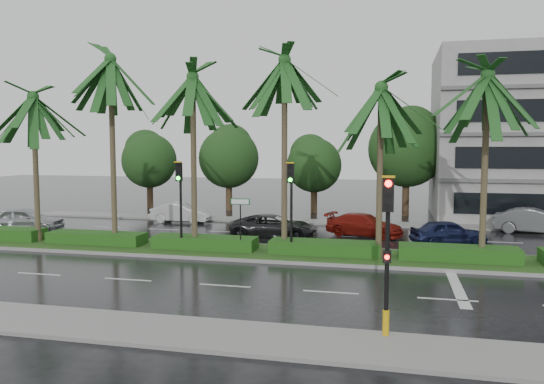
% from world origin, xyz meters
% --- Properties ---
extents(ground, '(120.00, 120.00, 0.00)m').
position_xyz_m(ground, '(0.00, 0.00, 0.00)').
color(ground, black).
rests_on(ground, ground).
extents(near_sidewalk, '(40.00, 2.40, 0.12)m').
position_xyz_m(near_sidewalk, '(0.00, -10.20, 0.06)').
color(near_sidewalk, gray).
rests_on(near_sidewalk, ground).
extents(far_sidewalk, '(40.00, 2.00, 0.12)m').
position_xyz_m(far_sidewalk, '(0.00, 12.00, 0.06)').
color(far_sidewalk, gray).
rests_on(far_sidewalk, ground).
extents(median, '(36.00, 4.00, 0.15)m').
position_xyz_m(median, '(0.00, 1.00, 0.08)').
color(median, gray).
rests_on(median, ground).
extents(hedge, '(35.20, 1.40, 0.60)m').
position_xyz_m(hedge, '(0.00, 1.00, 0.45)').
color(hedge, '#214413').
rests_on(hedge, median).
extents(lane_markings, '(34.00, 13.06, 0.01)m').
position_xyz_m(lane_markings, '(3.04, -0.43, 0.01)').
color(lane_markings, silver).
rests_on(lane_markings, ground).
extents(palm_row, '(26.30, 4.20, 10.31)m').
position_xyz_m(palm_row, '(-1.25, 1.02, 7.93)').
color(palm_row, '#403725').
rests_on(palm_row, median).
extents(signal_near, '(0.34, 0.45, 4.36)m').
position_xyz_m(signal_near, '(6.00, -9.39, 2.50)').
color(signal_near, black).
rests_on(signal_near, near_sidewalk).
extents(signal_median_left, '(0.34, 0.42, 4.36)m').
position_xyz_m(signal_median_left, '(-4.00, 0.30, 3.00)').
color(signal_median_left, black).
rests_on(signal_median_left, median).
extents(signal_median_right, '(0.34, 0.42, 4.36)m').
position_xyz_m(signal_median_right, '(1.50, 0.30, 3.00)').
color(signal_median_right, black).
rests_on(signal_median_right, median).
extents(street_sign, '(0.95, 0.09, 2.60)m').
position_xyz_m(street_sign, '(-1.00, 0.48, 2.12)').
color(street_sign, black).
rests_on(street_sign, median).
extents(bg_trees, '(33.09, 5.73, 8.28)m').
position_xyz_m(bg_trees, '(2.45, 17.59, 4.84)').
color(bg_trees, '#3E291C').
rests_on(bg_trees, ground).
extents(car_silver, '(2.84, 4.83, 1.54)m').
position_xyz_m(car_silver, '(-15.73, 4.09, 0.77)').
color(car_silver, '#ADAFB5').
rests_on(car_silver, ground).
extents(car_white, '(1.55, 4.11, 1.34)m').
position_xyz_m(car_white, '(-8.11, 10.14, 0.67)').
color(car_white, '#BCBCBC').
rests_on(car_white, ground).
extents(car_darkgrey, '(2.61, 5.05, 1.36)m').
position_xyz_m(car_darkgrey, '(-0.50, 5.38, 0.68)').
color(car_darkgrey, black).
rests_on(car_darkgrey, ground).
extents(car_red, '(2.92, 4.83, 1.31)m').
position_xyz_m(car_red, '(4.50, 7.35, 0.65)').
color(car_red, maroon).
rests_on(car_red, ground).
extents(car_blue, '(2.77, 4.24, 1.34)m').
position_xyz_m(car_blue, '(9.00, 5.52, 0.67)').
color(car_blue, '#151C41').
rests_on(car_blue, ground).
extents(car_grey, '(2.76, 4.86, 1.51)m').
position_xyz_m(car_grey, '(14.41, 10.50, 0.76)').
color(car_grey, slate).
rests_on(car_grey, ground).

